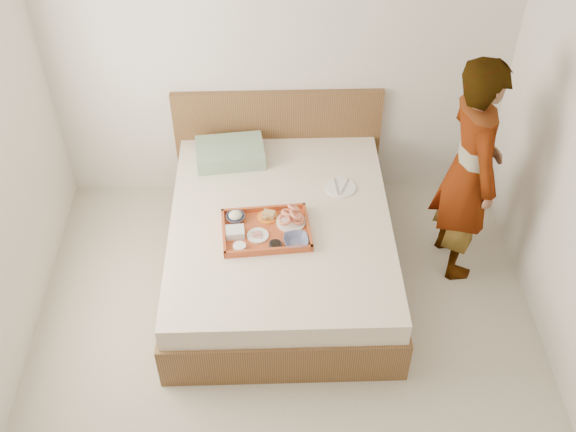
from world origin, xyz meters
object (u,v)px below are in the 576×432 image
(bed, at_px, (281,245))
(dinner_plate, at_px, (341,187))
(tray, at_px, (266,230))
(person, at_px, (469,171))

(bed, bearing_deg, dinner_plate, 35.27)
(tray, relative_size, person, 0.34)
(tray, height_order, dinner_plate, tray)
(bed, relative_size, person, 1.15)
(tray, bearing_deg, bed, 48.54)
(bed, distance_m, dinner_plate, 0.62)
(bed, xyz_separation_m, person, (1.30, 0.08, 0.60))
(tray, height_order, person, person)
(tray, bearing_deg, dinner_plate, 34.90)
(dinner_plate, relative_size, person, 0.13)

